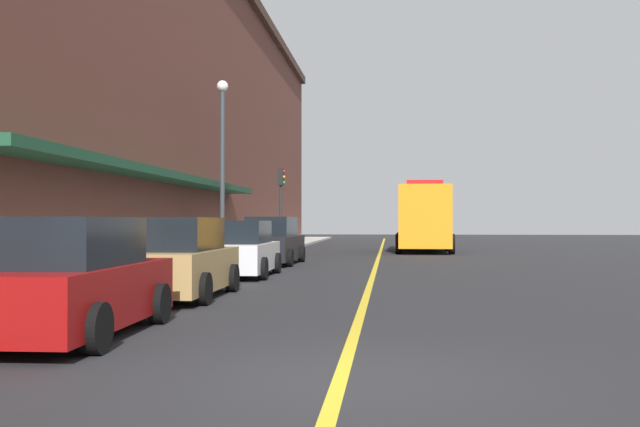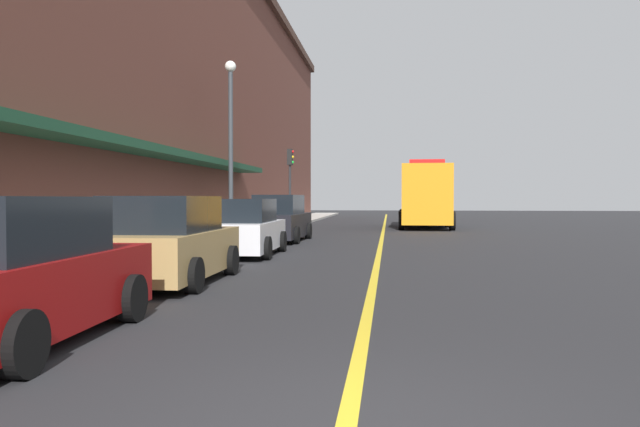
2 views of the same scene
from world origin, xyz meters
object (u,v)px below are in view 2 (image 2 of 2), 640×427
Objects in this scene: street_lamp_left at (231,129)px; parked_car_2 at (243,229)px; parking_meter_0 at (155,223)px; parked_car_1 at (166,242)px; utility_truck at (425,197)px; traffic_light_near at (290,172)px; parking_meter_1 at (55,233)px; parked_car_0 at (8,275)px; parked_car_3 at (280,220)px.

parked_car_2 is at bearing -72.54° from street_lamp_left.
parked_car_2 reaches higher than parking_meter_0.
utility_truck is at bearing -15.68° from parked_car_1.
street_lamp_left is 1.61× the size of traffic_light_near.
parking_meter_1 is 14.42m from street_lamp_left.
utility_truck is 26.50m from parking_meter_1.
street_lamp_left reaches higher than parking_meter_0.
parking_meter_1 is (-7.67, -25.35, -0.69)m from utility_truck.
parked_car_0 reaches higher than parking_meter_1.
parked_car_1 is (-0.05, 5.10, 0.01)m from parked_car_0.
street_lamp_left is at bearing 92.45° from parking_meter_1.
parked_car_2 is 0.61× the size of street_lamp_left.
parked_car_2 is 7.68m from street_lamp_left.
street_lamp_left is at bearing -93.57° from traffic_light_near.
utility_truck reaches higher than parking_meter_1.
parking_meter_1 is at bearing 141.33° from parked_car_1.
traffic_light_near is at bearing 3.76° from parked_car_2.
parked_car_2 is 3.18× the size of parking_meter_0.
traffic_light_near is (0.66, 10.59, -1.24)m from street_lamp_left.
parked_car_0 is at bearing 179.85° from parked_car_1.
parked_car_3 is (0.14, 11.87, 0.04)m from parked_car_1.
parked_car_1 reaches higher than parked_car_2.
traffic_light_near is at bearing -82.75° from utility_truck.
street_lamp_left is (-2.03, 6.45, 3.63)m from parked_car_2.
parked_car_2 is 3.18× the size of parking_meter_1.
parking_meter_0 is at bearing 90.00° from parking_meter_1.
parked_car_0 is 8.04m from parking_meter_0.
parked_car_3 reaches higher than parked_car_0.
street_lamp_left reaches higher than utility_truck.
street_lamp_left is at bearing 8.21° from parked_car_1.
parking_meter_1 is at bearing 175.03° from parked_car_3.
parked_car_0 is 1.00× the size of parked_car_2.
parked_car_0 is 3.19× the size of parking_meter_1.
parking_meter_1 is (-1.46, -13.57, 0.23)m from parked_car_3.
parked_car_2 is (0.10, 5.86, -0.02)m from parked_car_1.
parking_meter_0 is at bearing -18.56° from utility_truck.
parked_car_3 is 9.17m from parking_meter_0.
utility_truck is at bearing 73.17° from parking_meter_1.
parked_car_1 is 24.51m from utility_truck.
parked_car_1 reaches higher than parking_meter_0.
parking_meter_0 is at bearing 154.00° from parked_car_2.
street_lamp_left is at bearing 93.62° from parking_meter_0.
parked_car_0 is 0.99× the size of parked_car_1.
parked_car_3 is (0.03, 6.01, 0.06)m from parked_car_2.
parked_car_1 is at bearing -179.48° from parked_car_3.
utility_truck is at bearing -26.58° from parked_car_3.
parking_meter_1 is at bearing -87.55° from street_lamp_left.
parking_meter_0 is (-1.46, -9.05, 0.23)m from parked_car_3.
parked_car_1 is 23.07m from traffic_light_near.
traffic_light_near is at bearing 1.01° from parked_car_0.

